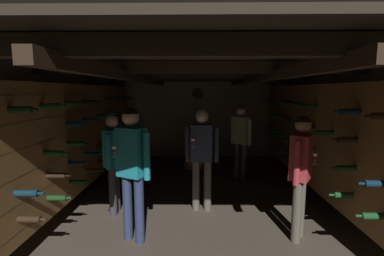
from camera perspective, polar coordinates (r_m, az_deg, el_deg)
The scene contains 9 objects.
ground_plane at distance 5.18m, azimuth 1.31°, elevation -14.27°, with size 8.40×8.40×0.00m, color #473D33.
room_shell at distance 5.10m, azimuth 1.32°, elevation 1.79°, with size 4.72×6.52×2.41m.
wine_crate_stack at distance 6.92m, azimuth 0.72°, elevation -4.69°, with size 0.52×0.35×0.90m.
display_bottle at distance 6.77m, azimuth 0.59°, elevation 0.06°, with size 0.08×0.08×0.35m.
person_host_center at distance 4.41m, azimuth 2.05°, elevation -4.62°, with size 0.54×0.33×1.65m.
person_guest_mid_left at distance 4.50m, azimuth -16.00°, elevation -5.37°, with size 0.22×0.54×1.58m.
person_guest_near_right at distance 3.82m, azimuth 21.62°, elevation -7.38°, with size 0.37×0.47×1.63m.
person_guest_far_right at distance 5.95m, azimuth 10.07°, elevation -1.65°, with size 0.44×0.43×1.63m.
person_guest_near_left at distance 3.56m, azimuth -12.35°, elevation -6.74°, with size 0.49×0.35×1.74m.
Camera 1 is at (-0.04, -4.80, 1.95)m, focal length 25.75 mm.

